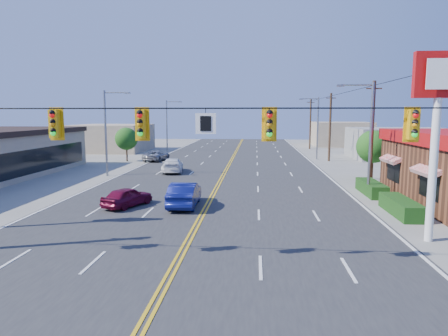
# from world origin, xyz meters

# --- Properties ---
(ground) EXTENTS (160.00, 160.00, 0.00)m
(ground) POSITION_xyz_m (0.00, 0.00, 0.00)
(ground) COLOR gray
(ground) RESTS_ON ground
(road) EXTENTS (20.00, 120.00, 0.06)m
(road) POSITION_xyz_m (0.00, 20.00, 0.03)
(road) COLOR #2D2D30
(road) RESTS_ON ground
(signal_span) EXTENTS (24.32, 0.34, 9.00)m
(signal_span) POSITION_xyz_m (-0.12, 0.00, 4.89)
(signal_span) COLOR #47301E
(signal_span) RESTS_ON ground
(kfc_pylon) EXTENTS (2.20, 0.36, 8.50)m
(kfc_pylon) POSITION_xyz_m (11.00, 4.00, 6.04)
(kfc_pylon) COLOR white
(kfc_pylon) RESTS_ON ground
(streetlight_se) EXTENTS (2.55, 0.25, 8.00)m
(streetlight_se) POSITION_xyz_m (10.79, 14.00, 4.51)
(streetlight_se) COLOR gray
(streetlight_se) RESTS_ON ground
(streetlight_ne) EXTENTS (2.55, 0.25, 8.00)m
(streetlight_ne) POSITION_xyz_m (10.79, 38.00, 4.51)
(streetlight_ne) COLOR gray
(streetlight_ne) RESTS_ON ground
(streetlight_sw) EXTENTS (2.55, 0.25, 8.00)m
(streetlight_sw) POSITION_xyz_m (-10.79, 22.00, 4.51)
(streetlight_sw) COLOR gray
(streetlight_sw) RESTS_ON ground
(streetlight_nw) EXTENTS (2.55, 0.25, 8.00)m
(streetlight_nw) POSITION_xyz_m (-10.79, 48.00, 4.51)
(streetlight_nw) COLOR gray
(streetlight_nw) RESTS_ON ground
(utility_pole_near) EXTENTS (0.28, 0.28, 8.40)m
(utility_pole_near) POSITION_xyz_m (12.20, 18.00, 4.20)
(utility_pole_near) COLOR #47301E
(utility_pole_near) RESTS_ON ground
(utility_pole_mid) EXTENTS (0.28, 0.28, 8.40)m
(utility_pole_mid) POSITION_xyz_m (12.20, 36.00, 4.20)
(utility_pole_mid) COLOR #47301E
(utility_pole_mid) RESTS_ON ground
(utility_pole_far) EXTENTS (0.28, 0.28, 8.40)m
(utility_pole_far) POSITION_xyz_m (12.20, 54.00, 4.20)
(utility_pole_far) COLOR #47301E
(utility_pole_far) RESTS_ON ground
(tree_kfc_rear) EXTENTS (2.94, 2.94, 4.41)m
(tree_kfc_rear) POSITION_xyz_m (13.50, 22.00, 2.93)
(tree_kfc_rear) COLOR #47301E
(tree_kfc_rear) RESTS_ON ground
(tree_west) EXTENTS (2.80, 2.80, 4.20)m
(tree_west) POSITION_xyz_m (-13.00, 34.00, 2.79)
(tree_west) COLOR #47301E
(tree_west) RESTS_ON ground
(bld_east_mid) EXTENTS (12.00, 10.00, 4.00)m
(bld_east_mid) POSITION_xyz_m (22.00, 40.00, 2.00)
(bld_east_mid) COLOR gray
(bld_east_mid) RESTS_ON ground
(bld_west_far) EXTENTS (11.00, 12.00, 4.20)m
(bld_west_far) POSITION_xyz_m (-20.00, 48.00, 2.10)
(bld_west_far) COLOR tan
(bld_west_far) RESTS_ON ground
(bld_east_far) EXTENTS (10.00, 10.00, 4.40)m
(bld_east_far) POSITION_xyz_m (19.00, 62.00, 2.20)
(bld_east_far) COLOR tan
(bld_east_far) RESTS_ON ground
(car_magenta) EXTENTS (2.79, 3.89, 1.23)m
(car_magenta) POSITION_xyz_m (-4.96, 9.48, 0.61)
(car_magenta) COLOR maroon
(car_magenta) RESTS_ON ground
(car_blue) EXTENTS (1.73, 4.66, 1.52)m
(car_blue) POSITION_xyz_m (-1.40, 9.87, 0.76)
(car_blue) COLOR navy
(car_blue) RESTS_ON ground
(car_white) EXTENTS (2.67, 5.10, 1.41)m
(car_white) POSITION_xyz_m (-5.24, 24.54, 0.71)
(car_white) COLOR white
(car_white) RESTS_ON ground
(car_silver) EXTENTS (2.80, 4.92, 1.29)m
(car_silver) POSITION_xyz_m (-9.28, 34.19, 0.65)
(car_silver) COLOR gray
(car_silver) RESTS_ON ground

